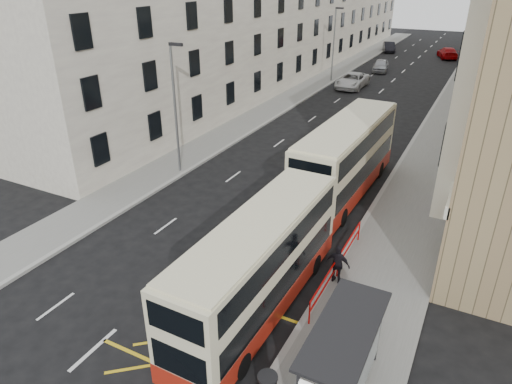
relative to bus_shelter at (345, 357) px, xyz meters
The scene contains 20 objects.
ground 8.62m from the bus_shelter, behind, with size 200.00×200.00×0.00m, color black.
pavement_right 30.46m from the bus_shelter, 90.65° to the left, with size 4.00×120.00×0.15m, color slate.
pavement_left 34.34m from the bus_shelter, 117.53° to the left, with size 3.00×120.00×0.15m, color slate.
kerb_right 30.55m from the bus_shelter, 94.41° to the left, with size 0.25×120.00×0.15m, color #9B9B95.
kerb_left 33.67m from the bus_shelter, 115.26° to the left, with size 0.25×120.00×0.15m, color #9B9B95.
road_markings 46.20m from the bus_shelter, 100.42° to the left, with size 10.00×110.00×0.01m, color silver, non-canonical shape.
terrace_left 50.98m from the bus_shelter, 115.38° to the left, with size 9.18×79.00×13.25m.
bus_shelter is the anchor object (origin of this frame).
guard_railing 6.61m from the bus_shelter, 108.82° to the left, with size 0.06×6.56×1.01m.
street_lamp_near 19.38m from the bus_shelter, 139.86° to the left, with size 0.93×0.18×8.00m.
street_lamp_far 44.94m from the bus_shelter, 109.12° to the left, with size 0.93×0.18×8.00m.
double_decker_front 5.13m from the bus_shelter, 144.62° to the left, with size 2.45×9.99×3.97m.
double_decker_rear 14.78m from the bus_shelter, 107.04° to the left, with size 2.86×11.10×4.40m.
pedestrian_near 2.37m from the bus_shelter, 108.96° to the left, with size 0.64×0.42×1.76m, color black.
pedestrian_mid 3.95m from the bus_shelter, 91.46° to the left, with size 0.81×0.63×1.68m, color black.
pedestrian_far 6.22m from the bus_shelter, 109.01° to the left, with size 1.02×0.43×1.74m, color black.
white_van 42.08m from the bus_shelter, 106.09° to the left, with size 2.66×5.77×1.60m, color silver.
car_silver 52.03m from the bus_shelter, 102.22° to the left, with size 1.82×4.51×1.54m, color #9FA1A5.
car_dark 68.35m from the bus_shelter, 101.43° to the left, with size 1.60×4.58×1.51m, color black.
car_red 65.19m from the bus_shelter, 94.00° to the left, with size 2.23×5.48×1.59m, color #9A0104.
Camera 1 is at (10.46, -9.91, 11.92)m, focal length 32.00 mm.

